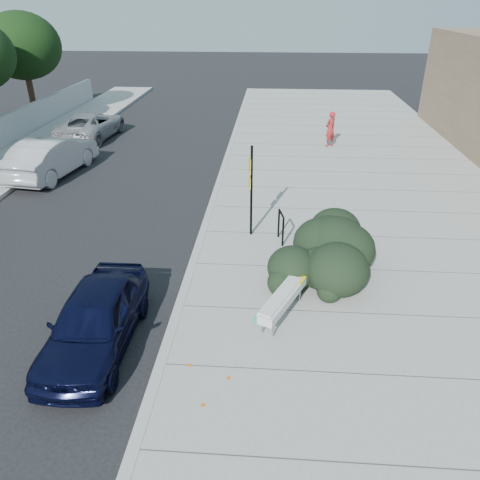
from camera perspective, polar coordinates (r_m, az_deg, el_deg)
The scene contains 12 objects.
ground at distance 11.41m, azimuth -7.39°, elevation -8.54°, with size 120.00×120.00×0.00m, color black.
sidewalk_near at distance 15.88m, azimuth 16.44°, elevation 1.75°, with size 11.20×50.00×0.15m, color gray.
curb_near at distance 15.63m, azimuth -4.02°, elevation 2.49°, with size 0.22×50.00×0.17m, color #9E9E99.
tree_far_f at distance 31.70m, azimuth -25.05°, elevation 20.63°, with size 4.40×4.40×6.07m.
bench at distance 10.67m, azimuth 5.19°, elevation -7.18°, with size 1.18×1.94×0.59m.
bike_rack at distance 13.87m, azimuth 5.01°, elevation 1.93°, with size 0.18×0.63×0.94m.
sign_post at distance 13.86m, azimuth 1.33°, elevation 6.58°, with size 0.13×0.32×2.80m.
hedge at distance 12.93m, azimuth 9.30°, elevation 0.74°, with size 2.08×4.15×1.56m, color black.
sedan_navy at distance 10.38m, azimuth -17.28°, elevation -9.29°, with size 1.57×3.91×1.33m, color black.
wagon_silver at distance 21.22m, azimuth -21.97°, elevation 9.43°, with size 1.69×4.85×1.60m, color #AFAFB4.
suv_silver at distance 26.56m, azimuth -17.69°, elevation 13.18°, with size 2.26×4.90×1.36m, color #95989A.
pedestrian at distance 23.70m, azimuth 10.95°, elevation 13.12°, with size 0.61×0.40×1.68m, color maroon.
Camera 1 is at (2.10, -9.02, 6.66)m, focal length 35.00 mm.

